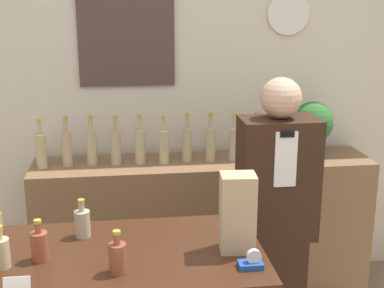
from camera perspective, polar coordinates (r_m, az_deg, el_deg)
back_wall at (r=3.56m, az=-2.74°, el=5.90°), size 5.20×0.09×2.70m
back_shelf at (r=3.58m, az=1.21°, el=-8.95°), size 2.16×0.44×0.93m
shopkeeper at (r=2.88m, az=8.88°, el=-8.60°), size 0.40×0.25×1.57m
potted_plant at (r=3.55m, az=12.68°, el=1.80°), size 0.27×0.27×0.36m
paper_bag at (r=2.10m, az=4.88°, el=-7.32°), size 0.14×0.12×0.31m
tape_dispenser at (r=2.03m, az=6.38°, el=-12.39°), size 0.09×0.06×0.07m
price_card_right at (r=1.96m, az=-18.20°, el=-14.09°), size 0.09×0.02×0.06m
counter_bottle_1 at (r=2.12m, az=-19.71°, el=-10.79°), size 0.07×0.07×0.16m
counter_bottle_2 at (r=2.13m, az=-15.96°, el=-10.32°), size 0.07×0.07×0.16m
counter_bottle_3 at (r=2.29m, az=-11.62°, el=-8.22°), size 0.07×0.07×0.16m
counter_bottle_4 at (r=1.99m, az=-7.94°, el=-11.85°), size 0.07×0.07×0.16m
shelf_bottle_0 at (r=3.36m, az=-15.78°, el=-0.59°), size 0.07×0.07×0.31m
shelf_bottle_1 at (r=3.37m, az=-13.21°, el=-0.37°), size 0.07×0.07×0.31m
shelf_bottle_2 at (r=3.36m, az=-10.68°, el=-0.27°), size 0.07×0.07×0.31m
shelf_bottle_3 at (r=3.34m, az=-8.14°, el=-0.24°), size 0.07×0.07×0.31m
shelf_bottle_4 at (r=3.35m, az=-5.59°, el=-0.14°), size 0.07×0.07×0.31m
shelf_bottle_5 at (r=3.33m, az=-3.01°, el=-0.15°), size 0.07×0.07×0.31m
shelf_bottle_6 at (r=3.38m, az=-0.53°, el=0.09°), size 0.07×0.07×0.31m
shelf_bottle_7 at (r=3.39m, az=1.99°, el=0.13°), size 0.07×0.07×0.31m
shelf_bottle_8 at (r=3.40m, az=4.52°, el=0.14°), size 0.07×0.07×0.31m
shelf_bottle_9 at (r=3.45m, az=6.88°, el=0.31°), size 0.07×0.07×0.31m
shelf_bottle_10 at (r=3.48m, az=9.32°, el=0.32°), size 0.07×0.07×0.31m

